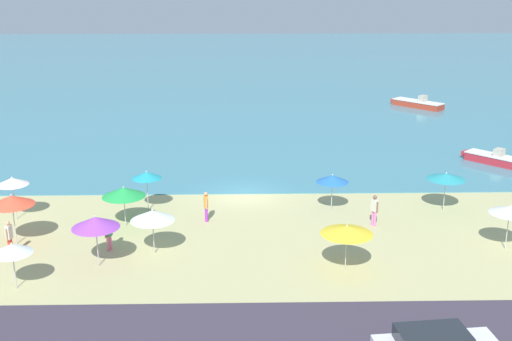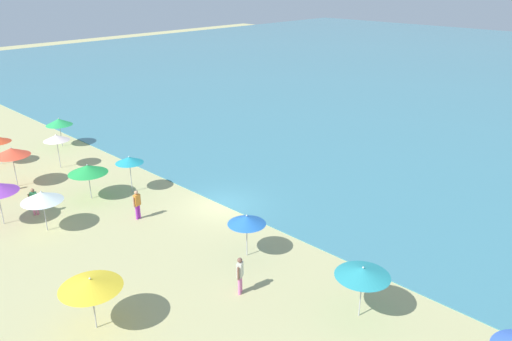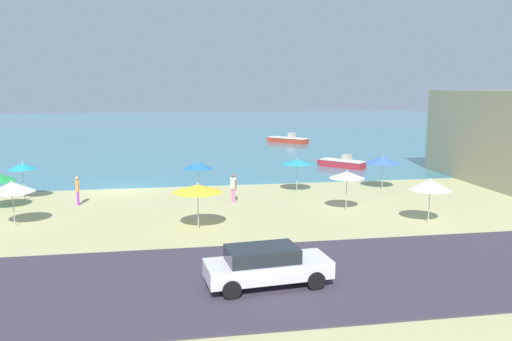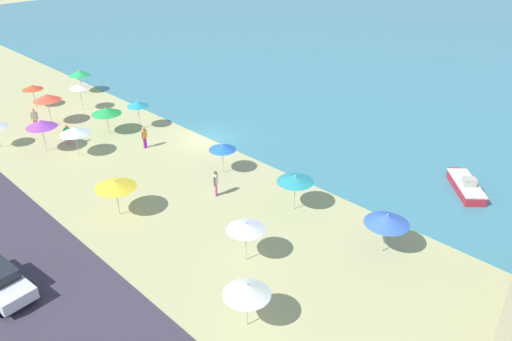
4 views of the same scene
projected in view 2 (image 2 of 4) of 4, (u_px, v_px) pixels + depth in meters
ground_plane at (223, 206)px, 30.02m from camera, size 160.00×160.00×0.00m
beach_umbrella_0 at (59, 122)px, 39.49m from camera, size 2.06×2.06×2.35m
beach_umbrella_2 at (90, 283)px, 18.97m from camera, size 2.44×2.44×2.33m
beach_umbrella_3 at (247, 220)px, 24.03m from camera, size 1.88×1.88×2.25m
beach_umbrella_5 at (11, 152)px, 31.84m from camera, size 2.26×2.26×2.71m
beach_umbrella_7 at (42, 197)px, 26.41m from camera, size 2.18×2.18×2.35m
beach_umbrella_9 at (88, 169)px, 30.27m from camera, size 2.38×2.38×2.27m
beach_umbrella_10 at (56, 138)px, 34.98m from camera, size 1.79×1.79×2.53m
beach_umbrella_11 at (129, 160)px, 31.15m from camera, size 1.75×1.75×2.42m
beach_umbrella_12 at (363, 272)px, 19.65m from camera, size 2.23×2.23×2.34m
bather_0 at (34, 200)px, 28.57m from camera, size 0.36×0.51×1.65m
bather_1 at (137, 203)px, 28.08m from camera, size 0.28×0.56×1.74m
bather_2 at (240, 274)px, 21.48m from camera, size 0.37×0.51×1.78m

